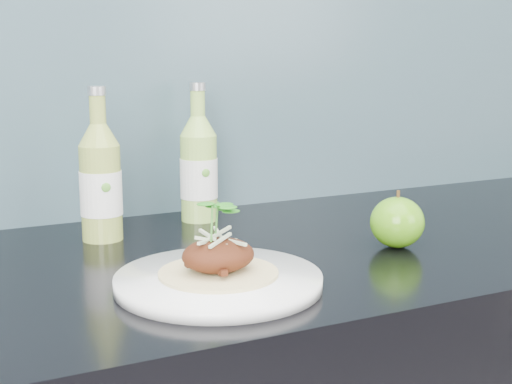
# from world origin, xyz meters

# --- Properties ---
(subway_backsplash) EXTENTS (4.00, 0.02, 0.70)m
(subway_backsplash) POSITION_xyz_m (0.00, 1.99, 1.25)
(subway_backsplash) COLOR #6D9AAB
(subway_backsplash) RESTS_ON kitchen_counter
(dinner_plate) EXTENTS (0.26, 0.26, 0.02)m
(dinner_plate) POSITION_xyz_m (-0.08, 1.56, 0.91)
(dinner_plate) COLOR white
(dinner_plate) RESTS_ON kitchen_counter
(pork_taco) EXTENTS (0.15, 0.15, 0.10)m
(pork_taco) POSITION_xyz_m (-0.08, 1.56, 0.94)
(pork_taco) COLOR tan
(pork_taco) RESTS_ON dinner_plate
(green_apple) EXTENTS (0.10, 0.10, 0.08)m
(green_apple) POSITION_xyz_m (0.23, 1.62, 0.94)
(green_apple) COLOR #3A830E
(green_apple) RESTS_ON kitchen_counter
(cider_bottle_left) EXTENTS (0.07, 0.07, 0.23)m
(cider_bottle_left) POSITION_xyz_m (-0.14, 1.85, 0.99)
(cider_bottle_left) COLOR #93A745
(cider_bottle_left) RESTS_ON kitchen_counter
(cider_bottle_right) EXTENTS (0.07, 0.07, 0.23)m
(cider_bottle_right) POSITION_xyz_m (0.03, 1.90, 0.99)
(cider_bottle_right) COLOR #98C753
(cider_bottle_right) RESTS_ON kitchen_counter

